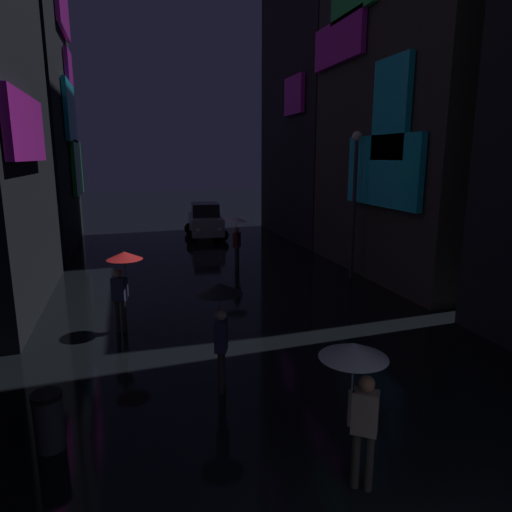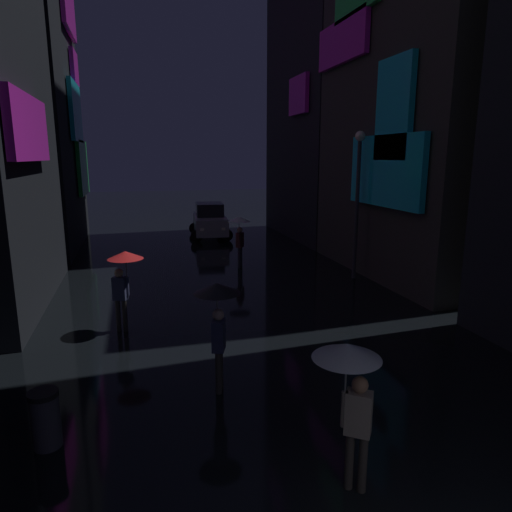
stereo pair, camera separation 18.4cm
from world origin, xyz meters
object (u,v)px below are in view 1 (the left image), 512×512
Objects in this scene: pedestrian_near_crossing_black at (220,307)px; trash_bin at (49,421)px; car_distant at (205,221)px; pedestrian_foreground_left_red at (123,269)px; streetlamp_right_far at (355,188)px; pedestrian_midstreet_centre_clear at (236,228)px; pedestrian_foreground_right_clear at (357,376)px.

trash_bin is (-2.93, -1.12, -1.20)m from pedestrian_near_crossing_black.
car_distant is (2.61, 17.02, -0.74)m from pedestrian_near_crossing_black.
pedestrian_near_crossing_black is (1.76, -3.59, 0.00)m from pedestrian_foreground_left_red.
car_distant is at bearing 81.28° from pedestrian_near_crossing_black.
streetlamp_right_far is (3.76, -10.13, 2.42)m from car_distant.
pedestrian_foreground_left_red is at bearing -126.51° from pedestrian_midstreet_centre_clear.
car_distant is (0.02, 7.55, -0.74)m from pedestrian_midstreet_centre_clear.
car_distant is at bearing 73.02° from trash_bin.
pedestrian_foreground_left_red is 14.14m from car_distant.
pedestrian_midstreet_centre_clear and pedestrian_near_crossing_black have the same top height.
trash_bin is (-5.54, -18.14, -0.46)m from car_distant.
pedestrian_midstreet_centre_clear is at bearing 83.60° from pedestrian_foreground_right_clear.
pedestrian_foreground_right_clear is at bearing -69.88° from pedestrian_near_crossing_black.
pedestrian_foreground_left_red is (-2.93, 6.78, 0.00)m from pedestrian_foreground_right_clear.
pedestrian_foreground_left_red is 5.00m from trash_bin.
pedestrian_foreground_left_red is 2.28× the size of trash_bin.
streetlamp_right_far is at bearing -69.64° from car_distant.
pedestrian_near_crossing_black reaches higher than trash_bin.
streetlamp_right_far is (6.37, 6.89, 1.68)m from pedestrian_near_crossing_black.
trash_bin is (-9.30, -8.00, -2.88)m from streetlamp_right_far.
car_distant is 4.59× the size of trash_bin.
streetlamp_right_far is 12.60m from trash_bin.
pedestrian_near_crossing_black is 2.28× the size of trash_bin.
pedestrian_foreground_right_clear is at bearing -66.61° from pedestrian_foreground_left_red.
pedestrian_midstreet_centre_clear is at bearing 62.48° from trash_bin.
streetlamp_right_far is (5.20, 10.08, 1.68)m from pedestrian_foreground_right_clear.
streetlamp_right_far is at bearing 40.72° from trash_bin.
pedestrian_midstreet_centre_clear is 7.59m from car_distant.
pedestrian_midstreet_centre_clear is 11.99m from trash_bin.
streetlamp_right_far reaches higher than pedestrian_near_crossing_black.
trash_bin is at bearing -117.52° from pedestrian_midstreet_centre_clear.
streetlamp_right_far is at bearing 62.68° from pedestrian_foreground_right_clear.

